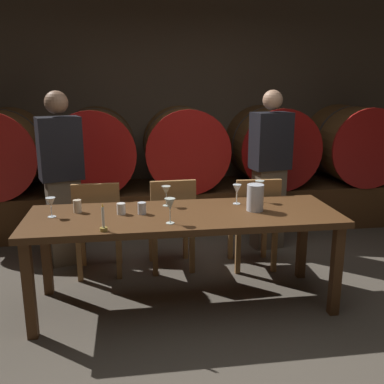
{
  "coord_description": "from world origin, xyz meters",
  "views": [
    {
      "loc": [
        -0.67,
        -2.81,
        1.72
      ],
      "look_at": [
        -0.2,
        0.41,
        0.89
      ],
      "focal_mm": 40.9,
      "sensor_mm": 36.0,
      "label": 1
    }
  ],
  "objects_px": {
    "chair_right": "(255,219)",
    "wine_glass_center": "(166,191)",
    "wine_barrel_far_left": "(2,151)",
    "chair_center": "(172,220)",
    "cup_right": "(142,208)",
    "pitcher": "(255,198)",
    "cup_left": "(77,206)",
    "guest_left": "(62,178)",
    "wine_barrel_center": "(184,147)",
    "wine_barrel_right": "(270,145)",
    "wine_glass_far_right": "(260,186)",
    "wine_barrel_left": "(95,149)",
    "wine_barrel_far_right": "(351,144)",
    "dining_table": "(184,223)",
    "wine_glass_right": "(237,190)",
    "cup_center": "(121,209)",
    "chair_left": "(98,224)",
    "candle_center": "(103,224)",
    "wine_glass_left": "(170,205)",
    "wine_glass_far_left": "(51,203)",
    "guest_right": "(270,170)"
  },
  "relations": [
    {
      "from": "chair_right",
      "to": "wine_glass_center",
      "type": "bearing_deg",
      "value": 24.35
    },
    {
      "from": "wine_barrel_far_left",
      "to": "chair_center",
      "type": "height_order",
      "value": "wine_barrel_far_left"
    },
    {
      "from": "wine_barrel_far_left",
      "to": "cup_right",
      "type": "bearing_deg",
      "value": -52.12
    },
    {
      "from": "pitcher",
      "to": "cup_left",
      "type": "xyz_separation_m",
      "value": [
        -1.35,
        0.15,
        -0.05
      ]
    },
    {
      "from": "wine_barrel_far_left",
      "to": "guest_left",
      "type": "xyz_separation_m",
      "value": [
        0.77,
        -0.97,
        -0.12
      ]
    },
    {
      "from": "wine_barrel_center",
      "to": "wine_barrel_right",
      "type": "xyz_separation_m",
      "value": [
        1.05,
        0.0,
        0.0
      ]
    },
    {
      "from": "wine_glass_far_right",
      "to": "wine_barrel_left",
      "type": "bearing_deg",
      "value": 130.37
    },
    {
      "from": "wine_barrel_far_right",
      "to": "dining_table",
      "type": "xyz_separation_m",
      "value": [
        -2.34,
        -1.93,
        -0.29
      ]
    },
    {
      "from": "wine_barrel_far_left",
      "to": "wine_glass_right",
      "type": "xyz_separation_m",
      "value": [
        2.25,
        -1.73,
        -0.09
      ]
    },
    {
      "from": "wine_glass_right",
      "to": "cup_center",
      "type": "height_order",
      "value": "wine_glass_right"
    },
    {
      "from": "chair_right",
      "to": "guest_left",
      "type": "xyz_separation_m",
      "value": [
        -1.75,
        0.39,
        0.35
      ]
    },
    {
      "from": "chair_left",
      "to": "candle_center",
      "type": "bearing_deg",
      "value": 96.34
    },
    {
      "from": "chair_right",
      "to": "cup_left",
      "type": "xyz_separation_m",
      "value": [
        -1.53,
        -0.43,
        0.31
      ]
    },
    {
      "from": "guest_left",
      "to": "chair_left",
      "type": "bearing_deg",
      "value": 115.4
    },
    {
      "from": "chair_left",
      "to": "cup_left",
      "type": "height_order",
      "value": "chair_left"
    },
    {
      "from": "dining_table",
      "to": "chair_center",
      "type": "distance_m",
      "value": 0.67
    },
    {
      "from": "chair_right",
      "to": "cup_right",
      "type": "distance_m",
      "value": 1.21
    },
    {
      "from": "guest_left",
      "to": "chair_right",
      "type": "bearing_deg",
      "value": 148.7
    },
    {
      "from": "wine_barrel_center",
      "to": "cup_left",
      "type": "height_order",
      "value": "wine_barrel_center"
    },
    {
      "from": "cup_right",
      "to": "wine_glass_center",
      "type": "bearing_deg",
      "value": 43.73
    },
    {
      "from": "chair_center",
      "to": "wine_glass_left",
      "type": "xyz_separation_m",
      "value": [
        -0.1,
        -0.87,
        0.39
      ]
    },
    {
      "from": "guest_left",
      "to": "wine_glass_left",
      "type": "xyz_separation_m",
      "value": [
        0.9,
        -1.19,
        0.04
      ]
    },
    {
      "from": "wine_glass_far_right",
      "to": "wine_barrel_right",
      "type": "bearing_deg",
      "value": 69.44
    },
    {
      "from": "wine_glass_center",
      "to": "dining_table",
      "type": "bearing_deg",
      "value": -62.95
    },
    {
      "from": "guest_left",
      "to": "wine_glass_right",
      "type": "xyz_separation_m",
      "value": [
        1.48,
        -0.77,
        0.03
      ]
    },
    {
      "from": "wine_barrel_left",
      "to": "candle_center",
      "type": "distance_m",
      "value": 2.26
    },
    {
      "from": "wine_barrel_far_left",
      "to": "cup_center",
      "type": "bearing_deg",
      "value": -54.87
    },
    {
      "from": "wine_barrel_center",
      "to": "cup_right",
      "type": "relative_size",
      "value": 10.47
    },
    {
      "from": "wine_glass_far_right",
      "to": "wine_glass_left",
      "type": "bearing_deg",
      "value": -149.65
    },
    {
      "from": "wine_barrel_far_right",
      "to": "wine_glass_center",
      "type": "height_order",
      "value": "wine_barrel_far_right"
    },
    {
      "from": "wine_barrel_far_left",
      "to": "wine_glass_far_left",
      "type": "relative_size",
      "value": 6.33
    },
    {
      "from": "wine_glass_left",
      "to": "wine_glass_far_right",
      "type": "distance_m",
      "value": 0.91
    },
    {
      "from": "pitcher",
      "to": "chair_center",
      "type": "bearing_deg",
      "value": 132.0
    },
    {
      "from": "wine_barrel_far_right",
      "to": "chair_right",
      "type": "height_order",
      "value": "wine_barrel_far_right"
    },
    {
      "from": "wine_barrel_far_left",
      "to": "wine_barrel_center",
      "type": "relative_size",
      "value": 1.0
    },
    {
      "from": "guest_right",
      "to": "cup_right",
      "type": "xyz_separation_m",
      "value": [
        -1.34,
        -1.06,
        -0.04
      ]
    },
    {
      "from": "wine_barrel_far_right",
      "to": "chair_center",
      "type": "relative_size",
      "value": 1.06
    },
    {
      "from": "wine_barrel_left",
      "to": "cup_left",
      "type": "xyz_separation_m",
      "value": [
        -0.02,
        -1.79,
        -0.16
      ]
    },
    {
      "from": "chair_center",
      "to": "guest_left",
      "type": "distance_m",
      "value": 1.1
    },
    {
      "from": "candle_center",
      "to": "wine_barrel_far_left",
      "type": "bearing_deg",
      "value": 118.3
    },
    {
      "from": "wine_barrel_right",
      "to": "wine_glass_far_right",
      "type": "distance_m",
      "value": 1.81
    },
    {
      "from": "dining_table",
      "to": "guest_right",
      "type": "relative_size",
      "value": 1.44
    },
    {
      "from": "pitcher",
      "to": "wine_glass_center",
      "type": "relative_size",
      "value": 1.26
    },
    {
      "from": "wine_barrel_left",
      "to": "cup_right",
      "type": "bearing_deg",
      "value": -76.17
    },
    {
      "from": "wine_barrel_left",
      "to": "wine_barrel_far_right",
      "type": "relative_size",
      "value": 1.0
    },
    {
      "from": "wine_glass_far_left",
      "to": "cup_center",
      "type": "height_order",
      "value": "wine_glass_far_left"
    },
    {
      "from": "wine_barrel_center",
      "to": "wine_glass_far_right",
      "type": "bearing_deg",
      "value": -76.27
    },
    {
      "from": "wine_glass_right",
      "to": "cup_right",
      "type": "relative_size",
      "value": 1.82
    },
    {
      "from": "chair_left",
      "to": "wine_barrel_left",
      "type": "bearing_deg",
      "value": -86.12
    },
    {
      "from": "wine_barrel_far_left",
      "to": "chair_right",
      "type": "xyz_separation_m",
      "value": [
        2.52,
        -1.36,
        -0.47
      ]
    }
  ]
}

